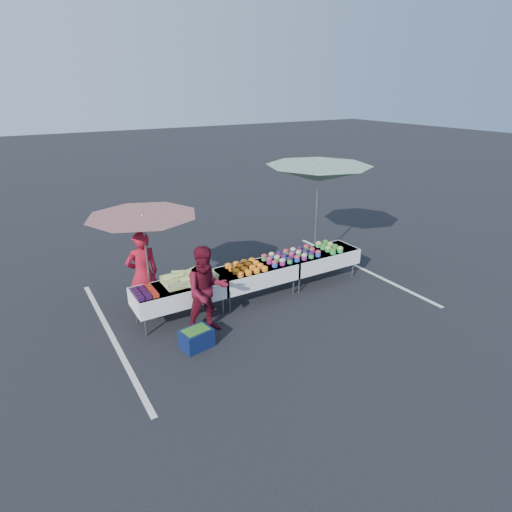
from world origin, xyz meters
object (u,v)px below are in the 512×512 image
customer (207,291)px  umbrella_right (318,174)px  umbrella_left (143,225)px  table_left (179,292)px  storage_bin (196,338)px  table_center (256,273)px  table_right (320,258)px  vendor (143,274)px

customer → umbrella_right: size_ratio=0.61×
umbrella_left → customer: bearing=-56.9°
table_left → umbrella_right: umbrella_right is taller
umbrella_right → storage_bin: 5.14m
table_center → customer: customer is taller
umbrella_left → table_right: bearing=-5.6°
table_left → umbrella_right: 4.53m
customer → umbrella_left: (-0.75, 1.15, 1.10)m
table_left → vendor: (-0.54, 0.55, 0.32)m
customer → umbrella_right: umbrella_right is taller
table_right → storage_bin: size_ratio=3.03×
vendor → umbrella_left: bearing=112.9°
table_left → table_center: same height
vendor → table_center: bearing=165.4°
umbrella_right → table_center: bearing=-160.5°
table_left → table_right: size_ratio=1.00×
storage_bin → customer: bearing=33.0°
table_center → umbrella_right: (2.26, 0.80, 1.84)m
vendor → table_left: bearing=133.2°
table_center → vendor: (-2.34, 0.55, 0.32)m
umbrella_left → umbrella_right: bearing=5.0°
vendor → umbrella_right: size_ratio=0.63×
table_left → table_right: 3.60m
table_center → table_right: (1.80, 0.00, 0.00)m
customer → table_center: bearing=34.0°
umbrella_left → storage_bin: umbrella_left is taller
table_left → vendor: 0.84m
umbrella_right → customer: bearing=-157.8°
table_center → umbrella_right: size_ratio=0.65×
table_right → umbrella_right: size_ratio=0.65×
vendor → storage_bin: (0.40, -1.69, -0.72)m
table_left → umbrella_left: (-0.48, 0.40, 1.39)m
table_right → table_left: bearing=180.0°
table_left → table_center: 1.80m
table_right → vendor: vendor is taller
table_left → vendor: size_ratio=1.03×
umbrella_left → storage_bin: size_ratio=3.55×
customer → umbrella_left: bearing=130.9°
umbrella_left → table_left: bearing=-40.1°
table_left → umbrella_left: umbrella_left is taller
umbrella_left → storage_bin: (0.33, -1.54, -1.79)m
table_center → storage_bin: bearing=-149.7°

